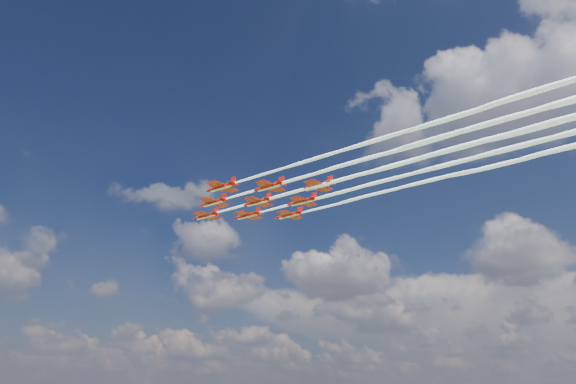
{
  "coord_description": "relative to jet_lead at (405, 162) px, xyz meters",
  "views": [
    {
      "loc": [
        99.21,
        -124.01,
        33.35
      ],
      "look_at": [
        13.24,
        -3.72,
        89.6
      ],
      "focal_mm": 35.0,
      "sensor_mm": 36.0,
      "label": 1
    }
  ],
  "objects": [
    {
      "name": "jet_row3_centre",
      "position": [
        21.27,
        -0.66,
        0.0
      ],
      "size": [
        144.83,
        9.96,
        2.77
      ],
      "rotation": [
        0.0,
        0.0,
        -0.03
      ],
      "color": "red"
    },
    {
      "name": "jet_row3_port",
      "position": [
        20.79,
        -15.97,
        0.0
      ],
      "size": [
        144.83,
        9.96,
        2.77
      ],
      "rotation": [
        0.0,
        0.0,
        -0.03
      ],
      "color": "red"
    },
    {
      "name": "jet_row4_starb",
      "position": [
        32.14,
        6.67,
        0.0
      ],
      "size": [
        144.83,
        9.96,
        2.77
      ],
      "rotation": [
        0.0,
        0.0,
        -0.03
      ],
      "color": "red"
    },
    {
      "name": "jet_row2_port",
      "position": [
        10.4,
        -7.99,
        0.0
      ],
      "size": [
        144.83,
        9.96,
        2.77
      ],
      "rotation": [
        0.0,
        0.0,
        -0.03
      ],
      "color": "red"
    },
    {
      "name": "jet_row4_port",
      "position": [
        31.66,
        -8.64,
        0.0
      ],
      "size": [
        144.83,
        9.96,
        2.77
      ],
      "rotation": [
        0.0,
        0.0,
        -0.03
      ],
      "color": "red"
    },
    {
      "name": "jet_row2_starb",
      "position": [
        10.87,
        7.33,
        0.0
      ],
      "size": [
        144.83,
        9.96,
        2.77
      ],
      "rotation": [
        0.0,
        0.0,
        -0.03
      ],
      "color": "red"
    },
    {
      "name": "jet_row3_starb",
      "position": [
        21.74,
        14.65,
        0.0
      ],
      "size": [
        144.83,
        9.96,
        2.77
      ],
      "rotation": [
        0.0,
        0.0,
        -0.03
      ],
      "color": "red"
    },
    {
      "name": "jet_lead",
      "position": [
        0.0,
        0.0,
        0.0
      ],
      "size": [
        144.83,
        9.96,
        2.77
      ],
      "rotation": [
        0.0,
        0.0,
        -0.03
      ],
      "color": "red"
    }
  ]
}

